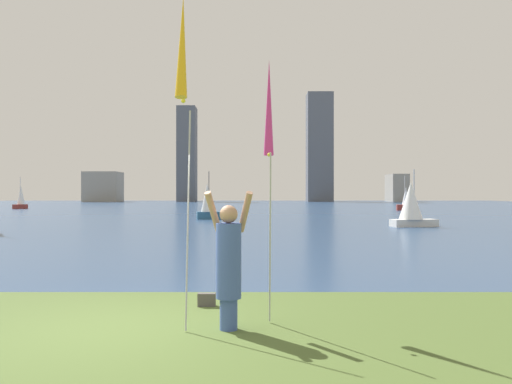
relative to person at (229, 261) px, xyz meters
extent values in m
cube|color=navy|center=(-1.58, 61.40, -1.03)|extent=(120.00, 117.39, 0.12)
cube|color=#232D14|center=(-1.58, 2.71, -0.99)|extent=(120.00, 0.70, 0.02)
cylinder|color=#3F59A5|center=(0.00, -0.01, -0.75)|extent=(0.25, 0.25, 0.45)
cylinder|color=#3F59A5|center=(0.00, -0.01, 0.01)|extent=(0.36, 0.36, 1.06)
sphere|color=tan|center=(0.00, -0.01, 0.67)|extent=(0.26, 0.26, 0.26)
cylinder|color=tan|center=(-0.23, 0.14, 0.70)|extent=(0.26, 0.41, 0.61)
cylinder|color=tan|center=(0.23, 0.14, 0.70)|extent=(0.26, 0.41, 0.61)
cylinder|color=#B2B2B7|center=(-0.59, 0.09, 0.62)|extent=(0.02, 0.49, 3.15)
cone|color=yellow|center=(-0.59, -0.48, 2.93)|extent=(0.16, 0.37, 1.44)
sphere|color=yellow|center=(-0.59, -0.37, 2.22)|extent=(0.06, 0.06, 0.06)
cylinder|color=#B2B2B7|center=(0.59, 0.09, 0.30)|extent=(0.02, 0.55, 2.48)
cone|color=#D83399|center=(0.59, 0.77, 2.31)|extent=(0.16, 0.46, 1.49)
sphere|color=yellow|center=(0.59, 0.62, 1.56)|extent=(0.06, 0.06, 0.06)
cube|color=#4C4742|center=(-0.46, 1.48, -0.86)|extent=(0.30, 0.13, 0.22)
cube|color=silver|center=(9.49, 22.03, -0.76)|extent=(2.82, 1.47, 0.42)
cylinder|color=silver|center=(9.49, 22.03, 0.89)|extent=(0.08, 0.08, 2.88)
cone|color=white|center=(9.30, 21.98, 0.52)|extent=(1.62, 1.62, 2.14)
cube|color=#2D6084|center=(-3.09, 30.25, -0.69)|extent=(1.88, 1.09, 0.55)
cylinder|color=#47474C|center=(-3.09, 30.25, 1.07)|extent=(0.06, 0.06, 2.97)
cone|color=white|center=(-3.22, 30.22, 0.63)|extent=(1.05, 1.05, 2.10)
cube|color=maroon|center=(-28.37, 54.66, -0.70)|extent=(1.22, 1.94, 0.54)
cylinder|color=silver|center=(-28.37, 54.66, 1.25)|extent=(0.06, 0.06, 3.35)
cone|color=white|center=(-28.34, 54.79, 0.70)|extent=(1.09, 1.09, 2.26)
cube|color=maroon|center=(16.82, 48.83, -0.65)|extent=(1.85, 1.27, 0.63)
cylinder|color=silver|center=(16.82, 48.83, 1.27)|extent=(0.06, 0.06, 3.21)
cone|color=white|center=(16.95, 48.81, 0.64)|extent=(0.99, 0.99, 1.95)
cube|color=gray|center=(-32.96, 103.47, 2.28)|extent=(7.43, 6.45, 6.50)
cube|color=#565B66|center=(-15.07, 106.47, 9.60)|extent=(4.06, 5.19, 21.14)
cube|color=#565B66|center=(14.59, 106.38, 11.12)|extent=(5.64, 5.30, 24.18)
cube|color=gray|center=(31.67, 105.40, 2.06)|extent=(3.65, 7.18, 6.06)
camera|label=1|loc=(0.39, -7.22, 0.97)|focal=35.68mm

